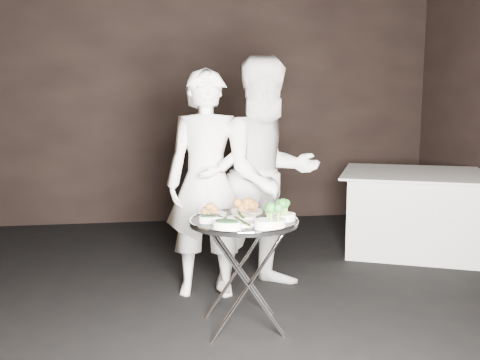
{
  "coord_description": "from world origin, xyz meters",
  "views": [
    {
      "loc": [
        -0.48,
        -2.9,
        1.41
      ],
      "look_at": [
        0.04,
        0.36,
        0.95
      ],
      "focal_mm": 38.0,
      "sensor_mm": 36.0,
      "label": 1
    }
  ],
  "objects": [
    {
      "name": "serving_tray",
      "position": [
        0.04,
        0.21,
        0.71
      ],
      "size": [
        0.7,
        0.7,
        0.04
      ],
      "color": "black",
      "rests_on": "tray_stand"
    },
    {
      "name": "serving_utensils",
      "position": [
        0.05,
        0.28,
        0.76
      ],
      "size": [
        0.57,
        0.42,
        0.01
      ],
      "color": "silver",
      "rests_on": "serving_tray"
    },
    {
      "name": "asparagus_plate_a",
      "position": [
        0.03,
        0.23,
        0.73
      ],
      "size": [
        0.2,
        0.11,
        0.04
      ],
      "rotation": [
        0.0,
        0.0,
        0.03
      ],
      "color": "white",
      "rests_on": "serving_tray"
    },
    {
      "name": "potato_plate_a",
      "position": [
        -0.14,
        0.37,
        0.74
      ],
      "size": [
        0.18,
        0.18,
        0.07
      ],
      "rotation": [
        0.0,
        0.0,
        0.21
      ],
      "color": "beige",
      "rests_on": "serving_tray"
    },
    {
      "name": "waiter_right",
      "position": [
        0.35,
        0.91,
        0.9
      ],
      "size": [
        1.03,
        0.9,
        1.81
      ],
      "primitive_type": "imported",
      "rotation": [
        0.0,
        0.0,
        0.28
      ],
      "color": "white",
      "rests_on": "floor"
    },
    {
      "name": "tray_stand",
      "position": [
        0.04,
        0.21,
        0.39
      ],
      "size": [
        0.48,
        0.4,
        0.7
      ],
      "rotation": [
        0.0,
        0.0,
        0.01
      ],
      "color": "silver",
      "rests_on": "floor"
    },
    {
      "name": "broccoli_bowl_a",
      "position": [
        0.27,
        0.15,
        0.75
      ],
      "size": [
        0.2,
        0.16,
        0.07
      ],
      "rotation": [
        0.0,
        0.0,
        0.2
      ],
      "color": "white",
      "rests_on": "serving_tray"
    },
    {
      "name": "floor",
      "position": [
        0.0,
        0.0,
        -0.03
      ],
      "size": [
        6.0,
        7.0,
        0.05
      ],
      "primitive_type": "cube",
      "color": "black",
      "rests_on": "ground"
    },
    {
      "name": "asparagus_plate_b",
      "position": [
        0.0,
        0.04,
        0.73
      ],
      "size": [
        0.22,
        0.15,
        0.04
      ],
      "rotation": [
        0.0,
        0.0,
        0.2
      ],
      "color": "white",
      "rests_on": "serving_tray"
    },
    {
      "name": "spinach_bowl_a",
      "position": [
        -0.17,
        0.17,
        0.74
      ],
      "size": [
        0.16,
        0.1,
        0.06
      ],
      "rotation": [
        0.0,
        0.0,
        0.04
      ],
      "color": "white",
      "rests_on": "serving_tray"
    },
    {
      "name": "potato_plate_b",
      "position": [
        0.09,
        0.42,
        0.75
      ],
      "size": [
        0.22,
        0.22,
        0.08
      ],
      "rotation": [
        0.0,
        0.0,
        0.34
      ],
      "color": "beige",
      "rests_on": "serving_tray"
    },
    {
      "name": "waiter_left",
      "position": [
        -0.13,
        0.88,
        0.86
      ],
      "size": [
        0.68,
        0.5,
        1.71
      ],
      "primitive_type": "imported",
      "rotation": [
        0.0,
        0.0,
        -0.15
      ],
      "color": "white",
      "rests_on": "floor"
    },
    {
      "name": "wall_back",
      "position": [
        0.0,
        3.52,
        1.5
      ],
      "size": [
        6.0,
        0.05,
        3.0
      ],
      "primitive_type": "cube",
      "color": "black",
      "rests_on": "floor"
    },
    {
      "name": "broccoli_bowl_b",
      "position": [
        0.16,
        -0.03,
        0.75
      ],
      "size": [
        0.24,
        0.21,
        0.08
      ],
      "rotation": [
        0.0,
        0.0,
        0.36
      ],
      "color": "white",
      "rests_on": "serving_tray"
    },
    {
      "name": "greens_bowl",
      "position": [
        0.26,
        0.34,
        0.75
      ],
      "size": [
        0.12,
        0.12,
        0.07
      ],
      "rotation": [
        0.0,
        0.0,
        0.25
      ],
      "color": "white",
      "rests_on": "serving_tray"
    },
    {
      "name": "spinach_bowl_b",
      "position": [
        -0.1,
        -0.02,
        0.75
      ],
      "size": [
        0.2,
        0.17,
        0.07
      ],
      "rotation": [
        0.0,
        0.0,
        -0.43
      ],
      "color": "white",
      "rests_on": "serving_tray"
    },
    {
      "name": "dining_table",
      "position": [
        2.03,
        1.81,
        0.39
      ],
      "size": [
        1.38,
        1.38,
        0.78
      ],
      "rotation": [
        0.0,
        0.0,
        -0.44
      ],
      "color": "white",
      "rests_on": "floor"
    }
  ]
}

